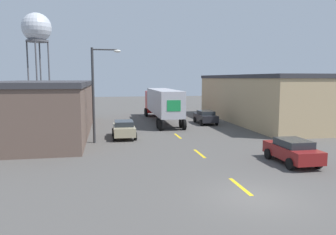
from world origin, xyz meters
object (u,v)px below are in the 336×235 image
parked_car_left_far (124,129)px  parked_car_right_far (206,117)px  water_tower (37,29)px  semi_truck (162,102)px  parked_car_right_near (292,151)px  street_lamp (97,88)px

parked_car_left_far → parked_car_right_far: same height
parked_car_left_far → water_tower: size_ratio=0.24×
semi_truck → parked_car_right_near: 21.03m
parked_car_left_far → parked_car_right_far: 11.95m
parked_car_left_far → street_lamp: size_ratio=0.55×
water_tower → street_lamp: bearing=-73.3°
parked_car_right_near → water_tower: bearing=116.1°
semi_truck → water_tower: water_tower is taller
semi_truck → street_lamp: 13.88m
street_lamp → parked_car_right_near: bearing=-36.7°
parked_car_right_far → water_tower: bearing=127.9°
parked_car_right_near → parked_car_left_far: same height
parked_car_right_near → water_tower: water_tower is taller
parked_car_right_far → parked_car_left_far: bearing=-143.2°
semi_truck → parked_car_right_near: semi_truck is taller
parked_car_right_near → parked_car_right_far: size_ratio=1.00×
parked_car_left_far → water_tower: (-13.89, 37.30, 13.40)m
street_lamp → parked_car_left_far: bearing=39.5°
parked_car_right_near → parked_car_left_far: 14.25m
parked_car_right_near → parked_car_left_far: size_ratio=1.00×
semi_truck → parked_car_left_far: semi_truck is taller
parked_car_left_far → parked_car_right_far: size_ratio=1.00×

